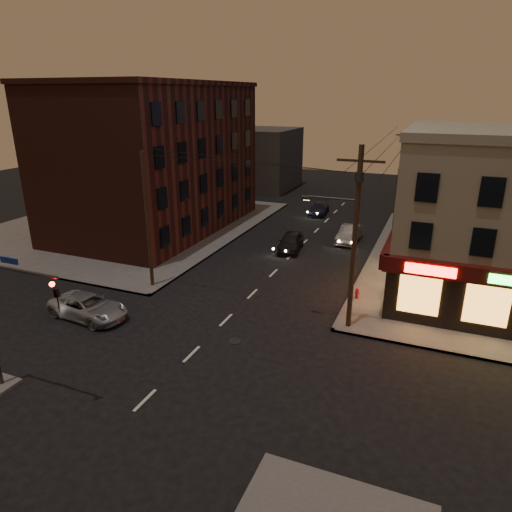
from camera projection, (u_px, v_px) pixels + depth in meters
The scene contains 15 objects.
ground at pixel (192, 354), 23.20m from camera, with size 120.00×120.00×0.00m, color black.
sidewalk_nw at pixel (131, 223), 46.17m from camera, with size 24.00×28.00×0.15m, color #514F4C.
brick_apartment at pixel (155, 160), 42.70m from camera, with size 12.00×20.00×13.00m, color #411C15.
bg_building_ne_a at pixel (475, 180), 50.07m from camera, with size 10.00×12.00×7.00m, color #3F3D3A.
bg_building_nw at pixel (261, 158), 63.07m from camera, with size 9.00×10.00×8.00m, color #3F3D3A.
bg_building_ne_b at pixel (455, 166), 63.15m from camera, with size 8.00×8.00×6.00m, color #3F3D3A.
utility_pole_main at pixel (353, 230), 23.91m from camera, with size 4.20×0.44×10.00m.
utility_pole_far at pixel (403, 174), 47.05m from camera, with size 0.26×0.26×9.00m, color #382619.
utility_pole_west at pixel (147, 221), 29.73m from camera, with size 0.24×0.24×9.00m, color #382619.
traffic_signal at pixel (2, 307), 18.92m from camera, with size 4.49×0.32×6.47m.
suv_cross at pixel (88, 307), 26.77m from camera, with size 2.28×4.94×1.37m, color gray.
sedan_near at pixel (291, 242), 38.35m from camera, with size 1.75×4.35×1.48m, color black.
sedan_mid at pixel (349, 234), 40.51m from camera, with size 1.52×4.37×1.44m, color #64625E.
sedan_far at pixel (319, 208), 49.83m from camera, with size 1.77×4.36×1.26m, color black.
fire_hydrant at pixel (357, 293), 29.06m from camera, with size 0.31×0.31×0.69m.
Camera 1 is at (10.72, -17.38, 12.53)m, focal length 32.00 mm.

